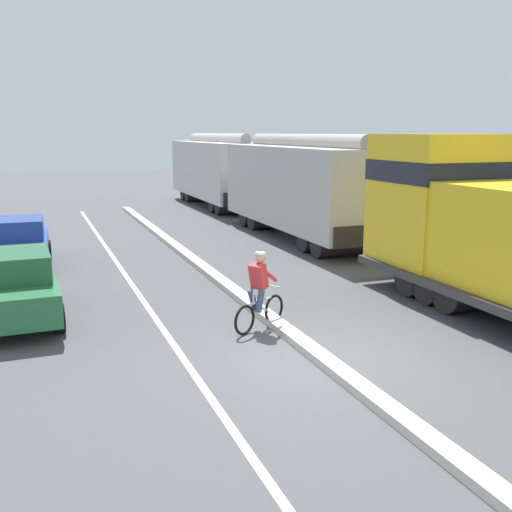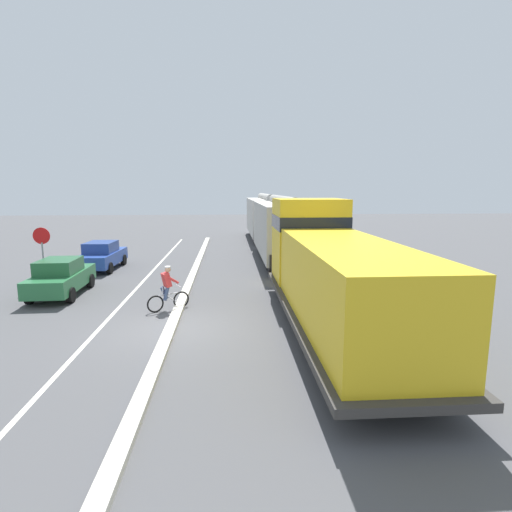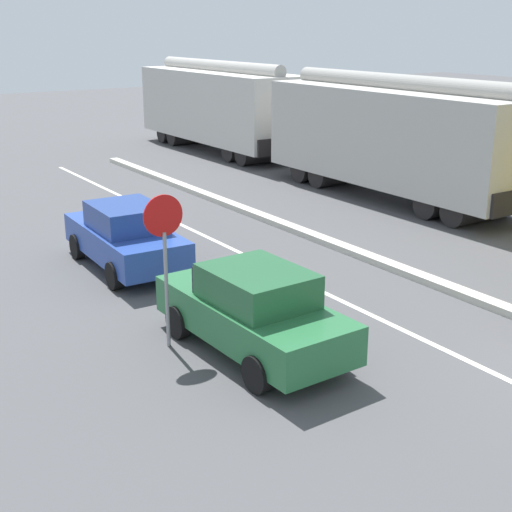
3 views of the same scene
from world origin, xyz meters
TOP-DOWN VIEW (x-y plane):
  - median_curb at (0.00, 6.00)m, footprint 0.36×36.00m
  - lane_stripe at (-2.40, 6.00)m, footprint 0.14×36.00m
  - hopper_car_lead at (5.30, 12.20)m, footprint 2.90×10.60m
  - hopper_car_middle at (5.30, 23.80)m, footprint 2.90×10.60m
  - parked_car_green at (-5.37, 4.61)m, footprint 1.93×4.25m
  - parked_car_blue at (-5.36, 10.31)m, footprint 1.94×4.25m
  - stop_sign at (-6.55, 5.71)m, footprint 0.76×0.08m

SIDE VIEW (x-z plane):
  - lane_stripe at x=-2.40m, z-range 0.00..0.01m
  - median_curb at x=0.00m, z-range 0.00..0.16m
  - parked_car_green at x=-5.37m, z-range 0.01..1.63m
  - parked_car_blue at x=-5.36m, z-range 0.01..1.63m
  - stop_sign at x=-6.55m, z-range 0.58..3.46m
  - hopper_car_lead at x=5.30m, z-range -0.01..4.17m
  - hopper_car_middle at x=5.30m, z-range -0.01..4.17m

